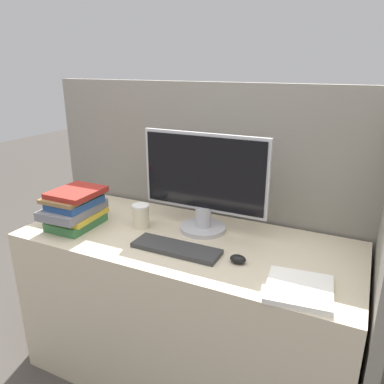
{
  "coord_description": "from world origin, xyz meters",
  "views": [
    {
      "loc": [
        0.69,
        -1.04,
        1.5
      ],
      "look_at": [
        0.02,
        0.35,
        0.97
      ],
      "focal_mm": 35.0,
      "sensor_mm": 36.0,
      "label": 1
    }
  ],
  "objects_px": {
    "monitor": "(204,185)",
    "mouse": "(238,259)",
    "keyboard": "(176,248)",
    "book_stack": "(75,208)",
    "coffee_cup": "(141,216)"
  },
  "relations": [
    {
      "from": "monitor",
      "to": "mouse",
      "type": "relative_size",
      "value": 9.28
    },
    {
      "from": "keyboard",
      "to": "book_stack",
      "type": "height_order",
      "value": "book_stack"
    },
    {
      "from": "keyboard",
      "to": "book_stack",
      "type": "bearing_deg",
      "value": 178.41
    },
    {
      "from": "monitor",
      "to": "book_stack",
      "type": "xyz_separation_m",
      "value": [
        -0.57,
        -0.23,
        -0.13
      ]
    },
    {
      "from": "monitor",
      "to": "book_stack",
      "type": "distance_m",
      "value": 0.63
    },
    {
      "from": "book_stack",
      "to": "coffee_cup",
      "type": "bearing_deg",
      "value": 23.29
    },
    {
      "from": "monitor",
      "to": "mouse",
      "type": "bearing_deg",
      "value": -42.04
    },
    {
      "from": "monitor",
      "to": "mouse",
      "type": "height_order",
      "value": "monitor"
    },
    {
      "from": "keyboard",
      "to": "coffee_cup",
      "type": "bearing_deg",
      "value": 152.15
    },
    {
      "from": "keyboard",
      "to": "coffee_cup",
      "type": "height_order",
      "value": "coffee_cup"
    },
    {
      "from": "monitor",
      "to": "keyboard",
      "type": "bearing_deg",
      "value": -94.01
    },
    {
      "from": "coffee_cup",
      "to": "mouse",
      "type": "bearing_deg",
      "value": -13.22
    },
    {
      "from": "monitor",
      "to": "keyboard",
      "type": "height_order",
      "value": "monitor"
    },
    {
      "from": "book_stack",
      "to": "keyboard",
      "type": "bearing_deg",
      "value": -1.59
    },
    {
      "from": "monitor",
      "to": "coffee_cup",
      "type": "relative_size",
      "value": 5.3
    }
  ]
}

